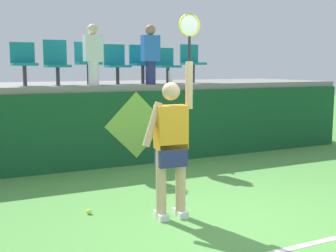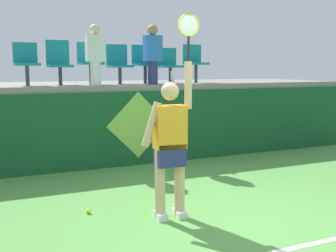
{
  "view_description": "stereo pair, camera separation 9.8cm",
  "coord_description": "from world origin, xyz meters",
  "px_view_note": "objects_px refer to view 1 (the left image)",
  "views": [
    {
      "loc": [
        -2.91,
        -4.09,
        1.87
      ],
      "look_at": [
        -0.29,
        1.27,
        1.06
      ],
      "focal_mm": 46.31,
      "sensor_mm": 36.0,
      "label": 1
    },
    {
      "loc": [
        -2.83,
        -4.13,
        1.87
      ],
      "look_at": [
        -0.29,
        1.27,
        1.06
      ],
      "focal_mm": 46.31,
      "sensor_mm": 36.0,
      "label": 2
    }
  ],
  "objects_px": {
    "tennis_player": "(171,142)",
    "stadium_chair_0": "(24,61)",
    "stadium_chair_4": "(141,62)",
    "stadium_chair_1": "(56,61)",
    "stadium_chair_2": "(87,60)",
    "stadium_chair_6": "(192,61)",
    "water_bottle": "(170,77)",
    "stadium_chair_5": "(166,64)",
    "tennis_ball": "(89,212)",
    "spectator_0": "(93,53)",
    "spectator_1": "(150,53)",
    "stadium_chair_3": "(116,62)"
  },
  "relations": [
    {
      "from": "stadium_chair_2",
      "to": "stadium_chair_5",
      "type": "relative_size",
      "value": 1.11
    },
    {
      "from": "stadium_chair_3",
      "to": "spectator_0",
      "type": "bearing_deg",
      "value": -145.2
    },
    {
      "from": "tennis_player",
      "to": "stadium_chair_0",
      "type": "height_order",
      "value": "tennis_player"
    },
    {
      "from": "tennis_player",
      "to": "tennis_ball",
      "type": "distance_m",
      "value": 1.41
    },
    {
      "from": "tennis_ball",
      "to": "stadium_chair_5",
      "type": "xyz_separation_m",
      "value": [
        2.61,
        3.1,
        1.91
      ]
    },
    {
      "from": "stadium_chair_0",
      "to": "spectator_1",
      "type": "height_order",
      "value": "spectator_1"
    },
    {
      "from": "tennis_player",
      "to": "water_bottle",
      "type": "xyz_separation_m",
      "value": [
        1.56,
        3.17,
        0.71
      ]
    },
    {
      "from": "spectator_0",
      "to": "stadium_chair_1",
      "type": "bearing_deg",
      "value": 144.87
    },
    {
      "from": "tennis_ball",
      "to": "stadium_chair_0",
      "type": "xyz_separation_m",
      "value": [
        -0.3,
        3.1,
        1.95
      ]
    },
    {
      "from": "stadium_chair_4",
      "to": "spectator_0",
      "type": "distance_m",
      "value": 1.22
    },
    {
      "from": "stadium_chair_2",
      "to": "stadium_chair_6",
      "type": "relative_size",
      "value": 1.0
    },
    {
      "from": "stadium_chair_5",
      "to": "spectator_0",
      "type": "distance_m",
      "value": 1.77
    },
    {
      "from": "tennis_player",
      "to": "spectator_0",
      "type": "relative_size",
      "value": 2.22
    },
    {
      "from": "stadium_chair_5",
      "to": "spectator_0",
      "type": "relative_size",
      "value": 0.66
    },
    {
      "from": "stadium_chair_6",
      "to": "stadium_chair_0",
      "type": "bearing_deg",
      "value": -179.98
    },
    {
      "from": "tennis_ball",
      "to": "stadium_chair_5",
      "type": "height_order",
      "value": "stadium_chair_5"
    },
    {
      "from": "tennis_player",
      "to": "stadium_chair_3",
      "type": "relative_size",
      "value": 3.15
    },
    {
      "from": "stadium_chair_1",
      "to": "spectator_1",
      "type": "bearing_deg",
      "value": -15.3
    },
    {
      "from": "stadium_chair_4",
      "to": "tennis_player",
      "type": "bearing_deg",
      "value": -107.24
    },
    {
      "from": "stadium_chair_5",
      "to": "water_bottle",
      "type": "bearing_deg",
      "value": -107.02
    },
    {
      "from": "stadium_chair_4",
      "to": "spectator_0",
      "type": "height_order",
      "value": "spectator_0"
    },
    {
      "from": "water_bottle",
      "to": "stadium_chair_4",
      "type": "bearing_deg",
      "value": 130.06
    },
    {
      "from": "stadium_chair_5",
      "to": "stadium_chair_6",
      "type": "relative_size",
      "value": 0.9
    },
    {
      "from": "tennis_player",
      "to": "stadium_chair_0",
      "type": "bearing_deg",
      "value": 108.04
    },
    {
      "from": "spectator_1",
      "to": "stadium_chair_5",
      "type": "bearing_deg",
      "value": 39.01
    },
    {
      "from": "tennis_player",
      "to": "stadium_chair_2",
      "type": "bearing_deg",
      "value": 90.04
    },
    {
      "from": "tennis_ball",
      "to": "stadium_chair_2",
      "type": "height_order",
      "value": "stadium_chair_2"
    },
    {
      "from": "stadium_chair_0",
      "to": "stadium_chair_4",
      "type": "bearing_deg",
      "value": 0.0
    },
    {
      "from": "water_bottle",
      "to": "stadium_chair_5",
      "type": "height_order",
      "value": "stadium_chair_5"
    },
    {
      "from": "stadium_chair_1",
      "to": "spectator_0",
      "type": "bearing_deg",
      "value": -35.13
    },
    {
      "from": "spectator_0",
      "to": "tennis_player",
      "type": "bearing_deg",
      "value": -89.95
    },
    {
      "from": "spectator_1",
      "to": "stadium_chair_4",
      "type": "bearing_deg",
      "value": 90.0
    },
    {
      "from": "stadium_chair_6",
      "to": "spectator_0",
      "type": "bearing_deg",
      "value": -170.05
    },
    {
      "from": "water_bottle",
      "to": "stadium_chair_1",
      "type": "distance_m",
      "value": 2.24
    },
    {
      "from": "stadium_chair_5",
      "to": "stadium_chair_6",
      "type": "distance_m",
      "value": 0.62
    },
    {
      "from": "stadium_chair_2",
      "to": "stadium_chair_3",
      "type": "bearing_deg",
      "value": 0.34
    },
    {
      "from": "stadium_chair_3",
      "to": "stadium_chair_0",
      "type": "bearing_deg",
      "value": -179.85
    },
    {
      "from": "stadium_chair_0",
      "to": "stadium_chair_2",
      "type": "bearing_deg",
      "value": 0.05
    },
    {
      "from": "stadium_chair_0",
      "to": "stadium_chair_5",
      "type": "bearing_deg",
      "value": -0.01
    },
    {
      "from": "tennis_player",
      "to": "stadium_chair_1",
      "type": "relative_size",
      "value": 2.94
    },
    {
      "from": "stadium_chair_0",
      "to": "stadium_chair_6",
      "type": "xyz_separation_m",
      "value": [
        3.52,
        0.0,
        0.03
      ]
    },
    {
      "from": "stadium_chair_3",
      "to": "spectator_0",
      "type": "height_order",
      "value": "spectator_0"
    },
    {
      "from": "stadium_chair_6",
      "to": "tennis_player",
      "type": "bearing_deg",
      "value": -122.39
    },
    {
      "from": "spectator_0",
      "to": "stadium_chair_5",
      "type": "bearing_deg",
      "value": 13.37
    },
    {
      "from": "tennis_ball",
      "to": "spectator_1",
      "type": "xyz_separation_m",
      "value": [
        2.04,
        2.63,
        2.11
      ]
    },
    {
      "from": "stadium_chair_6",
      "to": "tennis_ball",
      "type": "bearing_deg",
      "value": -136.15
    },
    {
      "from": "stadium_chair_4",
      "to": "stadium_chair_5",
      "type": "distance_m",
      "value": 0.57
    },
    {
      "from": "tennis_player",
      "to": "stadium_chair_2",
      "type": "relative_size",
      "value": 3.03
    },
    {
      "from": "stadium_chair_0",
      "to": "stadium_chair_1",
      "type": "relative_size",
      "value": 0.93
    },
    {
      "from": "stadium_chair_3",
      "to": "stadium_chair_5",
      "type": "distance_m",
      "value": 1.12
    }
  ]
}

